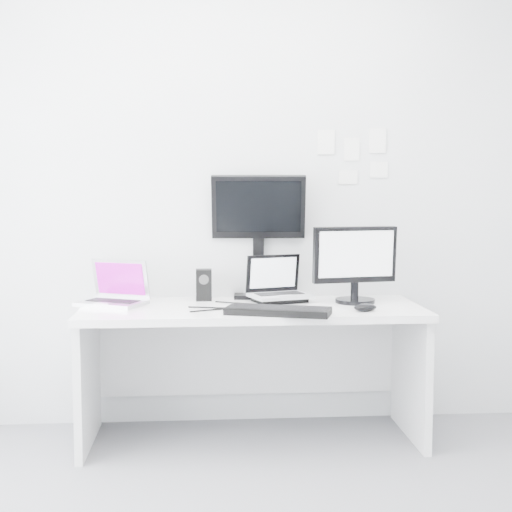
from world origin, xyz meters
name	(u,v)px	position (x,y,z in m)	size (l,w,h in m)	color
back_wall	(248,189)	(0.00, 1.60, 1.35)	(3.60, 3.60, 0.00)	silver
desk	(252,373)	(0.00, 1.25, 0.36)	(1.80, 0.70, 0.73)	white
macbook	(111,282)	(-0.75, 1.34, 0.86)	(0.34, 0.25, 0.25)	silver
speaker	(204,285)	(-0.25, 1.47, 0.82)	(0.09, 0.09, 0.17)	black
dell_laptop	(280,278)	(0.17, 1.38, 0.86)	(0.32, 0.25, 0.26)	#B2B5BA
rear_monitor	(258,235)	(0.06, 1.56, 1.09)	(0.53, 0.19, 0.72)	black
samsung_monitor	(356,263)	(0.57, 1.33, 0.95)	(0.47, 0.22, 0.43)	black
keyboard	(278,311)	(0.11, 0.99, 0.75)	(0.52, 0.18, 0.03)	black
mouse	(365,307)	(0.56, 1.05, 0.75)	(0.12, 0.08, 0.04)	black
wall_note_0	(326,142)	(0.45, 1.59, 1.62)	(0.10, 0.00, 0.14)	white
wall_note_1	(352,149)	(0.60, 1.59, 1.58)	(0.09, 0.00, 0.13)	white
wall_note_2	(378,141)	(0.75, 1.59, 1.63)	(0.10, 0.00, 0.14)	white
wall_note_3	(348,177)	(0.58, 1.59, 1.42)	(0.11, 0.00, 0.08)	white
wall_note_4	(379,170)	(0.76, 1.59, 1.46)	(0.10, 0.00, 0.09)	white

